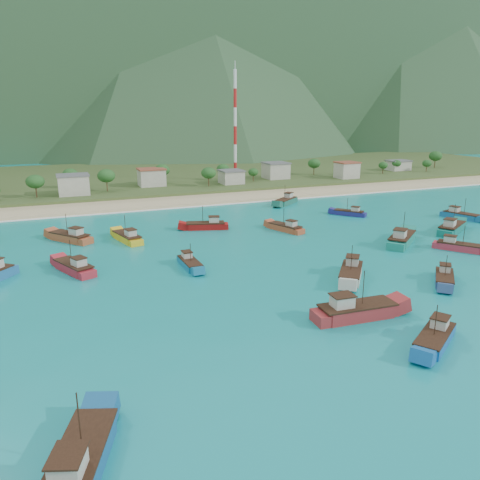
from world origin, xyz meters
name	(u,v)px	position (x,y,z in m)	size (l,w,h in m)	color
ground	(311,278)	(0.00, 0.00, 0.00)	(600.00, 600.00, 0.00)	#0D9088
beach	(188,201)	(0.00, 79.00, 0.00)	(400.00, 18.00, 1.20)	beige
land	(150,177)	(0.00, 140.00, 0.00)	(400.00, 110.00, 2.40)	#385123
surf_line	(196,206)	(0.00, 69.50, 0.00)	(400.00, 2.50, 0.08)	white
mountains	(61,18)	(-18.31, 403.81, 106.83)	(1520.00, 440.00, 260.00)	slate
village	(169,178)	(-0.22, 102.56, 4.60)	(210.50, 24.91, 7.19)	beige
vegetation	(154,177)	(-5.55, 103.56, 5.21)	(274.51, 25.24, 9.02)	#235623
radio_tower	(235,126)	(28.31, 108.00, 22.79)	(1.20, 1.20, 42.38)	red
boat_0	(351,274)	(6.38, -2.84, 0.83)	(9.87, 10.94, 6.74)	beige
boat_1	(402,240)	(29.77, 11.38, 0.98)	(12.44, 10.86, 7.57)	#167E6D
boat_2	(127,238)	(-26.32, 36.77, 0.75)	(5.68, 11.12, 6.31)	gold
boat_3	(74,268)	(-38.77, 19.05, 0.76)	(7.26, 11.13, 6.36)	#AC2330
boat_5	(452,229)	(48.20, 15.08, 0.93)	(12.52, 9.30, 7.29)	#10695D
boat_7	(461,216)	(62.32, 25.56, 0.73)	(6.01, 10.91, 6.19)	#175B8D
boat_8	(286,228)	(11.41, 31.59, 0.67)	(6.15, 10.32, 5.86)	#AC4929
boat_9	(190,264)	(-18.32, 13.88, 0.56)	(2.83, 8.94, 5.25)	#11688F
boat_10	(206,226)	(-6.16, 40.81, 0.75)	(11.12, 6.06, 6.30)	maroon
boat_13	(444,279)	(20.02, -10.78, 0.61)	(8.49, 8.64, 5.52)	#324C81
boat_14	(435,339)	(1.88, -27.32, 0.71)	(10.32, 8.07, 6.08)	#145BA6
boat_16	(349,213)	(36.41, 40.64, 0.58)	(7.79, 8.70, 5.35)	navy
boat_17	(356,312)	(-2.77, -17.01, 0.96)	(12.81, 4.52, 7.44)	maroon
boat_18	(286,202)	(27.37, 62.14, 0.81)	(10.92, 9.44, 6.63)	#1C6150
boat_19	(79,464)	(-41.38, -33.45, 0.94)	(7.74, 12.93, 7.34)	#14548B
boat_20	(458,247)	(37.72, 3.00, 0.67)	(8.16, 9.75, 5.85)	#BB2D3E
boat_23	(70,238)	(-38.31, 41.67, 0.83)	(9.52, 11.08, 6.71)	#A64C2B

